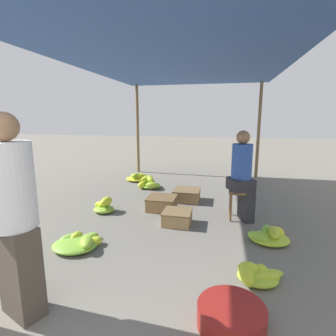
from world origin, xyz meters
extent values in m
cylinder|color=olive|center=(-1.62, 5.96, 1.21)|extent=(0.08, 0.08, 2.42)
cylinder|color=olive|center=(1.62, 5.96, 1.21)|extent=(0.08, 0.08, 2.42)
cube|color=#33569E|center=(0.00, 3.13, 2.44)|extent=(3.64, 6.06, 0.04)
cube|color=#4C4238|center=(-0.76, 0.45, 0.37)|extent=(0.40, 0.31, 0.74)
cylinder|color=white|center=(-0.76, 0.45, 1.06)|extent=(0.44, 0.44, 0.64)
sphere|color=#9E704C|center=(-0.76, 0.45, 1.49)|extent=(0.21, 0.21, 0.21)
cube|color=brown|center=(1.03, 2.88, 0.44)|extent=(0.34, 0.34, 0.04)
cylinder|color=brown|center=(0.90, 2.74, 0.21)|extent=(0.04, 0.04, 0.42)
cylinder|color=brown|center=(1.17, 2.74, 0.21)|extent=(0.04, 0.04, 0.42)
cylinder|color=brown|center=(0.90, 3.01, 0.21)|extent=(0.04, 0.04, 0.42)
cylinder|color=brown|center=(1.17, 3.01, 0.21)|extent=(0.04, 0.04, 0.42)
cube|color=#2D2D33|center=(1.13, 2.84, 0.23)|extent=(0.24, 0.34, 0.46)
cube|color=#2D2D33|center=(1.03, 2.88, 0.55)|extent=(0.44, 0.44, 0.18)
cylinder|color=#3359B2|center=(1.03, 2.88, 0.90)|extent=(0.39, 0.39, 0.52)
sphere|color=#9E704C|center=(1.03, 2.88, 1.26)|extent=(0.20, 0.20, 0.20)
cylinder|color=maroon|center=(0.86, 0.66, 0.08)|extent=(0.52, 0.52, 0.17)
ellipsoid|color=#91BE32|center=(-0.78, 1.48, 0.11)|extent=(0.27, 0.33, 0.10)
ellipsoid|color=#8CBC33|center=(-0.83, 1.62, 0.06)|extent=(0.13, 0.21, 0.10)
ellipsoid|color=#88BB34|center=(-0.88, 1.71, 0.05)|extent=(0.26, 0.31, 0.09)
ellipsoid|color=#B3CC2C|center=(-1.02, 1.65, 0.08)|extent=(0.12, 0.21, 0.11)
ellipsoid|color=#BFD12A|center=(-0.75, 1.61, 0.05)|extent=(0.21, 0.24, 0.11)
ellipsoid|color=#7FB735|center=(-1.08, 1.62, 0.06)|extent=(0.29, 0.29, 0.11)
ellipsoid|color=#7EB736|center=(-0.94, 1.49, 0.05)|extent=(0.54, 0.47, 0.10)
ellipsoid|color=#BED02A|center=(-1.11, 2.72, 0.18)|extent=(0.19, 0.28, 0.14)
ellipsoid|color=#87BA34|center=(-1.20, 2.83, 0.06)|extent=(0.30, 0.34, 0.12)
ellipsoid|color=#CDD627|center=(-1.16, 2.76, 0.12)|extent=(0.22, 0.27, 0.10)
ellipsoid|color=yellow|center=(-1.22, 2.76, 0.10)|extent=(0.23, 0.12, 0.13)
ellipsoid|color=#89BB33|center=(-1.14, 2.70, 0.05)|extent=(0.35, 0.31, 0.10)
ellipsoid|color=yellow|center=(-1.26, 4.89, 0.13)|extent=(0.35, 0.25, 0.12)
ellipsoid|color=#8DBD33|center=(-1.13, 5.03, 0.05)|extent=(0.18, 0.23, 0.10)
ellipsoid|color=#A3C62F|center=(-1.30, 4.92, 0.13)|extent=(0.37, 0.28, 0.12)
ellipsoid|color=#84B934|center=(-1.19, 5.11, 0.07)|extent=(0.20, 0.31, 0.10)
ellipsoid|color=#82B835|center=(-1.39, 4.91, 0.07)|extent=(0.15, 0.22, 0.15)
ellipsoid|color=#A4C62F|center=(-1.30, 4.84, 0.14)|extent=(0.22, 0.33, 0.13)
ellipsoid|color=#BACF2B|center=(-1.40, 5.11, 0.07)|extent=(0.15, 0.35, 0.13)
ellipsoid|color=yellow|center=(-1.31, 4.92, 0.05)|extent=(0.57, 0.50, 0.10)
ellipsoid|color=#9EC430|center=(-0.73, 4.17, 0.11)|extent=(0.28, 0.18, 0.13)
ellipsoid|color=#C0D12A|center=(-0.89, 4.37, 0.22)|extent=(0.26, 0.37, 0.10)
ellipsoid|color=#91BE32|center=(-0.82, 4.34, 0.14)|extent=(0.30, 0.23, 0.10)
ellipsoid|color=#B3CC2C|center=(-0.82, 4.33, 0.19)|extent=(0.30, 0.31, 0.14)
ellipsoid|color=#81B835|center=(-0.96, 4.30, 0.08)|extent=(0.25, 0.26, 0.14)
ellipsoid|color=#CDD628|center=(-0.97, 4.24, 0.09)|extent=(0.22, 0.28, 0.15)
ellipsoid|color=#84B935|center=(-0.82, 4.34, 0.05)|extent=(0.50, 0.44, 0.10)
ellipsoid|color=#B9CE2B|center=(1.04, 1.33, 0.09)|extent=(0.22, 0.17, 0.13)
ellipsoid|color=#BFD12A|center=(1.17, 1.34, 0.07)|extent=(0.17, 0.24, 0.11)
ellipsoid|color=#BCD02A|center=(1.02, 1.21, 0.09)|extent=(0.17, 0.32, 0.14)
ellipsoid|color=#B7CE2B|center=(1.07, 1.23, 0.07)|extent=(0.25, 0.26, 0.10)
ellipsoid|color=#ADC92D|center=(1.19, 1.22, 0.07)|extent=(0.30, 0.17, 0.13)
ellipsoid|color=#A2C52F|center=(1.23, 1.34, 0.05)|extent=(0.32, 0.17, 0.10)
ellipsoid|color=#9BC230|center=(1.13, 1.27, 0.05)|extent=(0.38, 0.34, 0.10)
ellipsoid|color=#C3D229|center=(1.06, 5.25, 0.10)|extent=(0.27, 0.18, 0.12)
ellipsoid|color=#7BB536|center=(1.12, 5.40, 0.12)|extent=(0.28, 0.20, 0.10)
ellipsoid|color=yellow|center=(1.36, 5.12, 0.05)|extent=(0.27, 0.20, 0.10)
ellipsoid|color=#98C131|center=(1.19, 5.27, 0.18)|extent=(0.32, 0.16, 0.14)
ellipsoid|color=#9FC430|center=(1.18, 5.31, 0.20)|extent=(0.14, 0.29, 0.14)
ellipsoid|color=#ABC92D|center=(1.36, 5.49, 0.05)|extent=(0.24, 0.19, 0.10)
ellipsoid|color=#ADC92D|center=(1.20, 5.30, 0.21)|extent=(0.22, 0.34, 0.13)
ellipsoid|color=#C9D528|center=(1.23, 5.30, 0.05)|extent=(0.54, 0.47, 0.10)
ellipsoid|color=#75B337|center=(1.35, 2.32, 0.07)|extent=(0.20, 0.30, 0.15)
ellipsoid|color=yellow|center=(1.50, 2.30, 0.07)|extent=(0.15, 0.22, 0.14)
ellipsoid|color=#B3CC2C|center=(1.42, 2.15, 0.13)|extent=(0.15, 0.31, 0.13)
ellipsoid|color=#87BA34|center=(1.21, 2.08, 0.09)|extent=(0.28, 0.25, 0.13)
ellipsoid|color=#A5C62F|center=(1.42, 2.31, 0.05)|extent=(0.17, 0.31, 0.09)
ellipsoid|color=#A8C82E|center=(1.37, 2.15, 0.05)|extent=(0.48, 0.42, 0.10)
cube|color=#9E7A4C|center=(0.12, 3.60, 0.10)|extent=(0.46, 0.46, 0.20)
cube|color=brown|center=(0.12, 3.60, 0.21)|extent=(0.48, 0.48, 0.02)
cube|color=#9E7A4C|center=(0.13, 2.47, 0.09)|extent=(0.40, 0.40, 0.18)
cube|color=brown|center=(0.13, 2.47, 0.19)|extent=(0.41, 0.41, 0.02)
cube|color=olive|center=(-0.24, 3.04, 0.10)|extent=(0.46, 0.46, 0.20)
cube|color=brown|center=(-0.24, 3.04, 0.21)|extent=(0.48, 0.48, 0.02)
camera|label=1|loc=(0.75, -1.12, 1.55)|focal=28.00mm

